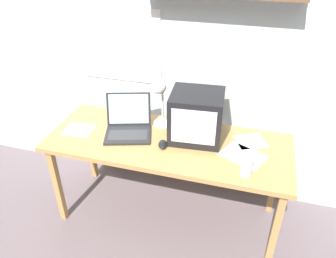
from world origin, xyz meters
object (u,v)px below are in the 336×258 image
at_px(corner_desk, 168,148).
at_px(crt_monitor, 196,116).
at_px(juice_glass, 246,167).
at_px(laptop, 128,123).
at_px(desk_lamp, 160,94).
at_px(computer_mouse, 163,144).
at_px(loose_paper_near_monitor, 243,156).
at_px(printed_handout, 79,130).
at_px(loose_paper_near_laptop, 251,141).

relative_size(corner_desk, crt_monitor, 4.49).
bearing_deg(juice_glass, corner_desk, 158.51).
relative_size(laptop, desk_lamp, 1.02).
bearing_deg(computer_mouse, juice_glass, -14.36).
relative_size(loose_paper_near_monitor, printed_handout, 1.47).
height_order(crt_monitor, loose_paper_near_laptop, crt_monitor).
bearing_deg(juice_glass, laptop, 162.86).
relative_size(desk_lamp, loose_paper_near_laptop, 1.53).
xyz_separation_m(corner_desk, crt_monitor, (0.18, 0.10, 0.23)).
bearing_deg(juice_glass, loose_paper_near_laptop, 89.06).
relative_size(juice_glass, computer_mouse, 1.04).
distance_m(crt_monitor, desk_lamp, 0.31).
bearing_deg(laptop, loose_paper_near_monitor, -22.99).
distance_m(laptop, printed_handout, 0.38).
xyz_separation_m(corner_desk, laptop, (-0.32, 0.05, 0.13)).
height_order(juice_glass, computer_mouse, juice_glass).
bearing_deg(corner_desk, printed_handout, -176.42).
distance_m(laptop, loose_paper_near_laptop, 0.89).
relative_size(computer_mouse, printed_handout, 0.51).
relative_size(corner_desk, loose_paper_near_monitor, 5.14).
xyz_separation_m(corner_desk, juice_glass, (0.56, -0.22, 0.12)).
bearing_deg(juice_glass, loose_paper_near_monitor, 99.06).
bearing_deg(laptop, corner_desk, -26.51).
relative_size(laptop, loose_paper_near_monitor, 1.22).
relative_size(crt_monitor, printed_handout, 1.68).
distance_m(laptop, loose_paper_near_monitor, 0.85).
relative_size(computer_mouse, loose_paper_near_laptop, 0.45).
xyz_separation_m(computer_mouse, printed_handout, (-0.66, 0.03, -0.01)).
bearing_deg(loose_paper_near_laptop, laptop, -173.29).
relative_size(crt_monitor, desk_lamp, 0.96).
bearing_deg(crt_monitor, printed_handout, -175.18).
bearing_deg(desk_lamp, laptop, -147.23).
bearing_deg(printed_handout, corner_desk, 3.58).
bearing_deg(loose_paper_near_monitor, juice_glass, -80.94).
height_order(corner_desk, loose_paper_near_laptop, loose_paper_near_laptop).
height_order(corner_desk, printed_handout, printed_handout).
bearing_deg(laptop, loose_paper_near_laptop, -10.78).
bearing_deg(corner_desk, juice_glass, -21.49).
bearing_deg(crt_monitor, juice_glass, -45.07).
distance_m(loose_paper_near_monitor, printed_handout, 1.21).
height_order(laptop, computer_mouse, laptop).
relative_size(desk_lamp, computer_mouse, 3.42).
distance_m(crt_monitor, loose_paper_near_laptop, 0.43).
bearing_deg(juice_glass, printed_handout, 171.89).
bearing_deg(crt_monitor, corner_desk, -154.36).
distance_m(crt_monitor, computer_mouse, 0.30).
height_order(crt_monitor, computer_mouse, crt_monitor).
distance_m(loose_paper_near_laptop, loose_paper_near_monitor, 0.19).
xyz_separation_m(corner_desk, loose_paper_near_laptop, (0.56, 0.15, 0.06)).
bearing_deg(laptop, computer_mouse, -39.72).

